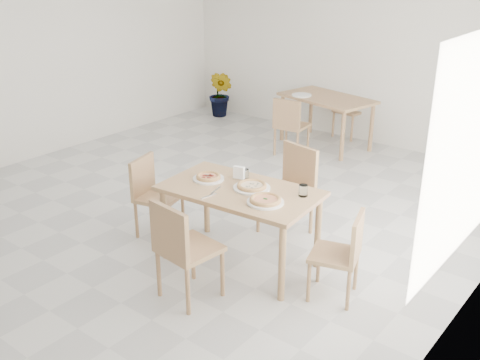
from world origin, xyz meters
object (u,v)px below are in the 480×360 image
Objects in this scene: main_table at (240,198)px; chair_north at (291,184)px; pizza_margherita at (265,200)px; pizza_pepperoni at (208,176)px; plate_mushroom at (252,188)px; tumbler_a at (303,191)px; potted_plant at (221,94)px; chair_east at (344,250)px; plate_empty at (302,95)px; chair_south at (181,245)px; second_table at (327,103)px; pizza_mushroom at (252,185)px; chair_back_n at (353,106)px; plate_pepperoni at (208,179)px; napkin_holder at (239,173)px; chair_west at (152,191)px; tumbler_b at (245,174)px; chair_back_s at (290,123)px; plate_margherita at (265,202)px.

chair_north reaches higher than main_table.
pizza_margherita is 0.73m from pizza_pepperoni.
main_table is at bearing -137.90° from plate_mushroom.
pizza_margherita reaches higher than plate_mushroom.
potted_plant is at bearing 138.23° from tumbler_a.
plate_empty is at bearing -159.36° from chair_east.
tumbler_a is 3.69m from plate_empty.
chair_south is 1.16m from tumbler_a.
pizza_mushroom is at bearing -58.34° from second_table.
chair_north reaches higher than chair_back_n.
napkin_holder reaches higher than plate_pepperoni.
pizza_pepperoni is at bearing -90.00° from plate_pepperoni.
chair_north is 1.12× the size of chair_west.
chair_back_n reaches higher than pizza_margherita.
chair_back_n reaches higher than pizza_mushroom.
plate_mushroom is 3.64m from second_table.
second_table is (-1.23, 3.42, -0.13)m from pizza_mushroom.
chair_back_s is at bearing 115.15° from tumbler_b.
pizza_mushroom is at bearing 10.23° from pizza_pepperoni.
tumbler_a reaches higher than plate_margherita.
main_table is 11.40× the size of napkin_holder.
pizza_margherita is at bearing -92.65° from chair_east.
potted_plant is at bearing 134.45° from plate_margherita.
pizza_mushroom is 3.14× the size of tumbler_a.
pizza_pepperoni reaches higher than chair_east.
pizza_mushroom is 3.61m from plate_empty.
pizza_pepperoni is at bearing -103.71° from chair_east.
pizza_margherita is 3.42× the size of tumbler_a.
pizza_pepperoni is 2.52× the size of tumbler_a.
chair_west reaches higher than plate_mushroom.
plate_empty is at bearing -80.59° from chair_back_s.
pizza_margherita is 5.40m from potted_plant.
pizza_margherita is at bearing -7.16° from pizza_pepperoni.
pizza_pepperoni is at bearing -50.95° from potted_plant.
napkin_holder reaches higher than chair_west.
plate_mushroom is at bearing 10.23° from pizza_pepperoni.
main_table is at bearing -59.87° from second_table.
chair_south is 6.95× the size of napkin_holder.
chair_back_n is (-0.94, 3.96, -0.31)m from tumbler_b.
napkin_holder reaches higher than plate_empty.
chair_back_s reaches higher than potted_plant.
plate_margherita is 0.73m from plate_pepperoni.
second_table is at bearing -110.43° from chair_back_s.
plate_empty is (-1.84, 3.42, -0.02)m from pizza_margherita.
main_table is 15.97× the size of tumbler_b.
plate_margherita is 3.90m from second_table.
plate_mushroom is 0.48m from tumbler_a.
pizza_margherita is at bearing -7.16° from plate_pepperoni.
chair_back_s is (-1.20, 2.55, -0.31)m from tumbler_b.
tumbler_a is 1.13× the size of tumbler_b.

